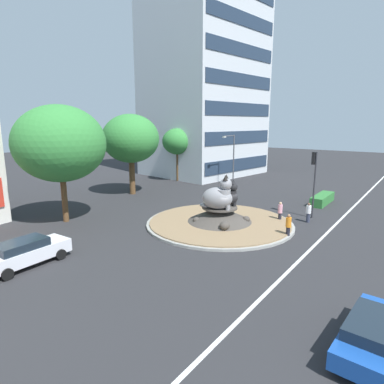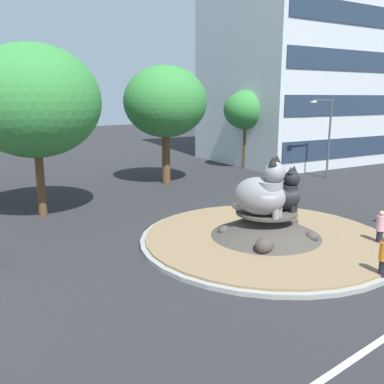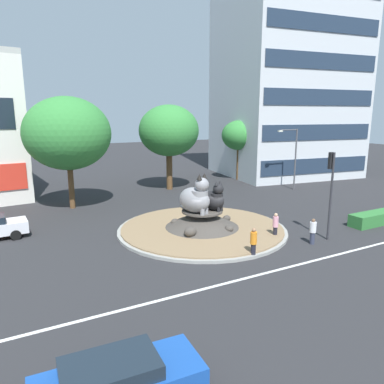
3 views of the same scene
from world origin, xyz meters
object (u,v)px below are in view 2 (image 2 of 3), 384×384
(broadleaf_tree_behind_island, at_px, (34,101))
(third_tree_left, at_px, (246,110))
(pedestrian_pink_shirt, at_px, (380,228))
(cat_statue_black, at_px, (283,194))
(pedestrian_orange_shirt, at_px, (384,258))
(office_tower, at_px, (298,4))
(cat_statue_grey, at_px, (262,193))
(streetlight_arm, at_px, (327,132))
(second_tree_near_tower, at_px, (165,102))

(broadleaf_tree_behind_island, distance_m, third_tree_left, 21.17)
(pedestrian_pink_shirt, bearing_deg, cat_statue_black, -178.37)
(third_tree_left, height_order, pedestrian_pink_shirt, third_tree_left)
(third_tree_left, distance_m, pedestrian_orange_shirt, 25.37)
(cat_statue_black, bearing_deg, office_tower, 110.38)
(cat_statue_grey, height_order, broadleaf_tree_behind_island, broadleaf_tree_behind_island)
(cat_statue_grey, relative_size, cat_statue_black, 1.25)
(streetlight_arm, xyz_separation_m, pedestrian_orange_shirt, (-15.23, -13.17, -2.92))
(broadleaf_tree_behind_island, bearing_deg, cat_statue_black, -55.36)
(third_tree_left, bearing_deg, office_tower, 8.12)
(cat_statue_black, xyz_separation_m, streetlight_arm, (14.63, 7.89, 1.60))
(third_tree_left, bearing_deg, streetlight_arm, -78.58)
(pedestrian_orange_shirt, bearing_deg, streetlight_arm, 97.67)
(office_tower, height_order, third_tree_left, office_tower)
(cat_statue_grey, xyz_separation_m, pedestrian_orange_shirt, (0.81, -5.26, -1.53))
(office_tower, relative_size, third_tree_left, 4.34)
(broadleaf_tree_behind_island, bearing_deg, cat_statue_grey, -60.71)
(cat_statue_black, height_order, office_tower, office_tower)
(cat_statue_grey, relative_size, streetlight_arm, 0.46)
(cat_statue_black, bearing_deg, pedestrian_pink_shirt, 19.49)
(pedestrian_orange_shirt, bearing_deg, third_tree_left, 113.60)
(cat_statue_grey, relative_size, office_tower, 0.09)
(cat_statue_black, relative_size, pedestrian_pink_shirt, 1.39)
(pedestrian_pink_shirt, bearing_deg, broadleaf_tree_behind_island, 179.47)
(broadleaf_tree_behind_island, xyz_separation_m, pedestrian_pink_shirt, (10.17, -14.34, -5.46))
(cat_statue_grey, bearing_deg, pedestrian_orange_shirt, -12.92)
(second_tree_near_tower, bearing_deg, streetlight_arm, -29.33)
(cat_statue_grey, distance_m, third_tree_left, 21.51)
(broadleaf_tree_behind_island, xyz_separation_m, third_tree_left, (20.63, 4.67, -0.94))
(office_tower, xyz_separation_m, pedestrian_orange_shirt, (-21.74, -22.04, -14.81))
(cat_statue_black, xyz_separation_m, second_tree_near_tower, (3.20, 14.31, 4.00))
(broadleaf_tree_behind_island, height_order, pedestrian_orange_shirt, broadleaf_tree_behind_island)
(second_tree_near_tower, height_order, pedestrian_pink_shirt, second_tree_near_tower)
(third_tree_left, bearing_deg, broadleaf_tree_behind_island, -167.24)
(pedestrian_pink_shirt, bearing_deg, pedestrian_orange_shirt, -95.57)
(cat_statue_black, distance_m, broadleaf_tree_behind_island, 13.92)
(second_tree_near_tower, relative_size, streetlight_arm, 1.38)
(cat_statue_black, relative_size, office_tower, 0.08)
(streetlight_arm, bearing_deg, pedestrian_pink_shirt, 50.03)
(cat_statue_black, bearing_deg, cat_statue_grey, -107.15)
(second_tree_near_tower, relative_size, third_tree_left, 1.23)
(streetlight_arm, distance_m, pedestrian_pink_shirt, 16.75)
(cat_statue_black, distance_m, pedestrian_pink_shirt, 4.49)
(cat_statue_grey, height_order, pedestrian_orange_shirt, cat_statue_grey)
(broadleaf_tree_behind_island, distance_m, pedestrian_pink_shirt, 18.40)
(cat_statue_grey, distance_m, office_tower, 31.08)
(third_tree_left, bearing_deg, pedestrian_orange_shirt, -123.20)
(office_tower, xyz_separation_m, pedestrian_pink_shirt, (-18.53, -20.16, -14.81))
(office_tower, bearing_deg, cat_statue_grey, -135.62)
(second_tree_near_tower, bearing_deg, office_tower, 7.75)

